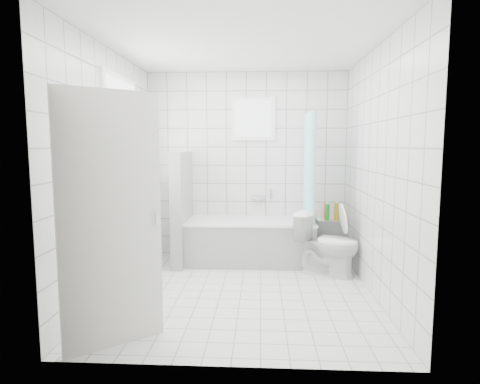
{
  "coord_description": "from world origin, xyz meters",
  "views": [
    {
      "loc": [
        0.21,
        -4.2,
        1.58
      ],
      "look_at": [
        -0.03,
        0.35,
        1.05
      ],
      "focal_mm": 30.0,
      "sensor_mm": 36.0,
      "label": 1
    }
  ],
  "objects": [
    {
      "name": "ground",
      "position": [
        0.0,
        0.0,
        0.0
      ],
      "size": [
        3.0,
        3.0,
        0.0
      ],
      "primitive_type": "plane",
      "color": "white",
      "rests_on": "ground"
    },
    {
      "name": "ceiling",
      "position": [
        0.0,
        0.0,
        2.6
      ],
      "size": [
        3.0,
        3.0,
        0.0
      ],
      "primitive_type": "plane",
      "rotation": [
        3.14,
        0.0,
        0.0
      ],
      "color": "white",
      "rests_on": "ground"
    },
    {
      "name": "wall_back",
      "position": [
        0.0,
        1.5,
        1.3
      ],
      "size": [
        2.8,
        0.02,
        2.6
      ],
      "primitive_type": "cube",
      "color": "white",
      "rests_on": "ground"
    },
    {
      "name": "wall_front",
      "position": [
        0.0,
        -1.5,
        1.3
      ],
      "size": [
        2.8,
        0.02,
        2.6
      ],
      "primitive_type": "cube",
      "color": "white",
      "rests_on": "ground"
    },
    {
      "name": "wall_left",
      "position": [
        -1.4,
        0.0,
        1.3
      ],
      "size": [
        0.02,
        3.0,
        2.6
      ],
      "primitive_type": "cube",
      "color": "white",
      "rests_on": "ground"
    },
    {
      "name": "wall_right",
      "position": [
        1.4,
        0.0,
        1.3
      ],
      "size": [
        0.02,
        3.0,
        2.6
      ],
      "primitive_type": "cube",
      "color": "white",
      "rests_on": "ground"
    },
    {
      "name": "window_left",
      "position": [
        -1.35,
        0.3,
        1.6
      ],
      "size": [
        0.01,
        0.9,
        1.4
      ],
      "primitive_type": "cube",
      "color": "white",
      "rests_on": "wall_left"
    },
    {
      "name": "window_back",
      "position": [
        0.1,
        1.46,
        1.95
      ],
      "size": [
        0.5,
        0.01,
        0.5
      ],
      "primitive_type": "cube",
      "color": "white",
      "rests_on": "wall_back"
    },
    {
      "name": "window_sill",
      "position": [
        -1.31,
        0.3,
        0.86
      ],
      "size": [
        0.18,
        1.02,
        0.08
      ],
      "primitive_type": "cube",
      "color": "white",
      "rests_on": "wall_left"
    },
    {
      "name": "door",
      "position": [
        -0.94,
        -1.23,
        1.0
      ],
      "size": [
        0.65,
        0.53,
        2.0
      ],
      "primitive_type": "cube",
      "rotation": [
        0.0,
        0.0,
        -0.9
      ],
      "color": "silver",
      "rests_on": "ground"
    },
    {
      "name": "bathtub",
      "position": [
        0.07,
        1.12,
        0.29
      ],
      "size": [
        1.71,
        0.77,
        0.58
      ],
      "color": "white",
      "rests_on": "ground"
    },
    {
      "name": "partition_wall",
      "position": [
        -0.85,
        1.07,
        0.75
      ],
      "size": [
        0.15,
        0.85,
        1.5
      ],
      "primitive_type": "cube",
      "color": "white",
      "rests_on": "ground"
    },
    {
      "name": "tiled_ledge",
      "position": [
        1.2,
        1.38,
        0.28
      ],
      "size": [
        0.4,
        0.24,
        0.55
      ],
      "primitive_type": "cube",
      "color": "white",
      "rests_on": "ground"
    },
    {
      "name": "toilet",
      "position": [
        1.03,
        0.65,
        0.38
      ],
      "size": [
        0.86,
        0.7,
        0.77
      ],
      "primitive_type": "imported",
      "rotation": [
        0.0,
        0.0,
        1.14
      ],
      "color": "white",
      "rests_on": "ground"
    },
    {
      "name": "curtain_rod",
      "position": [
        0.87,
        1.1,
        2.0
      ],
      "size": [
        0.02,
        0.8,
        0.02
      ],
      "primitive_type": "cylinder",
      "rotation": [
        1.57,
        0.0,
        0.0
      ],
      "color": "silver",
      "rests_on": "wall_back"
    },
    {
      "name": "shower_curtain",
      "position": [
        0.87,
        0.97,
        1.1
      ],
      "size": [
        0.14,
        0.48,
        1.78
      ],
      "primitive_type": null,
      "color": "#4FE1EA",
      "rests_on": "curtain_rod"
    },
    {
      "name": "tub_faucet",
      "position": [
        0.17,
        1.46,
        0.85
      ],
      "size": [
        0.18,
        0.06,
        0.06
      ],
      "primitive_type": "cube",
      "color": "silver",
      "rests_on": "wall_back"
    },
    {
      "name": "sill_bottles",
      "position": [
        -1.3,
        0.24,
        1.02
      ],
      "size": [
        0.19,
        0.78,
        0.29
      ],
      "color": "#36B7F7",
      "rests_on": "window_sill"
    },
    {
      "name": "ledge_bottles",
      "position": [
        1.17,
        1.34,
        0.67
      ],
      "size": [
        0.19,
        0.13,
        0.24
      ],
      "color": "green",
      "rests_on": "tiled_ledge"
    }
  ]
}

